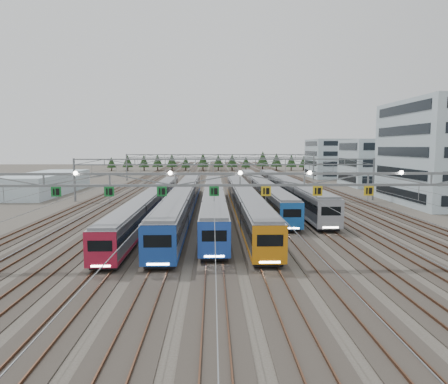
{
  "coord_description": "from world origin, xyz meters",
  "views": [
    {
      "loc": [
        -2.35,
        -34.32,
        10.12
      ],
      "look_at": [
        -0.73,
        23.86,
        3.5
      ],
      "focal_mm": 32.0,
      "sensor_mm": 36.0,
      "label": 1
    }
  ],
  "objects_px": {
    "train_b": "(184,198)",
    "train_e": "(260,188)",
    "depot_bldg_mid": "(374,163)",
    "depot_bldg_north": "(344,158)",
    "train_a": "(153,202)",
    "train_d": "(244,201)",
    "gantry_near": "(240,182)",
    "gantry_mid": "(226,167)",
    "train_c": "(214,200)",
    "gantry_far": "(221,159)",
    "train_f": "(286,189)",
    "west_shed": "(46,183)"
  },
  "relations": [
    {
      "from": "gantry_near",
      "to": "train_a",
      "type": "bearing_deg",
      "value": 114.37
    },
    {
      "from": "train_e",
      "to": "depot_bldg_mid",
      "type": "distance_m",
      "value": 41.37
    },
    {
      "from": "train_b",
      "to": "gantry_mid",
      "type": "bearing_deg",
      "value": 63.61
    },
    {
      "from": "train_c",
      "to": "gantry_far",
      "type": "xyz_separation_m",
      "value": [
        2.25,
        60.32,
        4.25
      ]
    },
    {
      "from": "train_d",
      "to": "depot_bldg_mid",
      "type": "relative_size",
      "value": 3.41
    },
    {
      "from": "train_f",
      "to": "gantry_far",
      "type": "xyz_separation_m",
      "value": [
        -11.25,
        45.89,
        4.11
      ]
    },
    {
      "from": "gantry_far",
      "to": "west_shed",
      "type": "height_order",
      "value": "gantry_far"
    },
    {
      "from": "train_e",
      "to": "west_shed",
      "type": "bearing_deg",
      "value": 167.22
    },
    {
      "from": "train_d",
      "to": "gantry_near",
      "type": "bearing_deg",
      "value": -95.39
    },
    {
      "from": "train_d",
      "to": "gantry_mid",
      "type": "relative_size",
      "value": 0.97
    },
    {
      "from": "west_shed",
      "to": "depot_bldg_north",
      "type": "bearing_deg",
      "value": 28.35
    },
    {
      "from": "train_f",
      "to": "gantry_near",
      "type": "xyz_separation_m",
      "value": [
        -11.3,
        -39.23,
        4.81
      ]
    },
    {
      "from": "train_b",
      "to": "train_e",
      "type": "distance_m",
      "value": 21.14
    },
    {
      "from": "train_c",
      "to": "train_d",
      "type": "xyz_separation_m",
      "value": [
        4.5,
        -0.43,
        0.02
      ]
    },
    {
      "from": "train_f",
      "to": "gantry_far",
      "type": "bearing_deg",
      "value": 103.77
    },
    {
      "from": "train_d",
      "to": "gantry_near",
      "type": "xyz_separation_m",
      "value": [
        -2.3,
        -24.36,
        4.93
      ]
    },
    {
      "from": "gantry_near",
      "to": "gantry_mid",
      "type": "relative_size",
      "value": 1.0
    },
    {
      "from": "train_a",
      "to": "train_f",
      "type": "distance_m",
      "value": 26.77
    },
    {
      "from": "train_b",
      "to": "train_f",
      "type": "xyz_separation_m",
      "value": [
        18.0,
        12.71,
        0.05
      ]
    },
    {
      "from": "train_b",
      "to": "train_e",
      "type": "xyz_separation_m",
      "value": [
        13.5,
        16.26,
        -0.13
      ]
    },
    {
      "from": "train_a",
      "to": "west_shed",
      "type": "xyz_separation_m",
      "value": [
        -27.5,
        28.37,
        0.23
      ]
    },
    {
      "from": "train_c",
      "to": "train_d",
      "type": "relative_size",
      "value": 0.95
    },
    {
      "from": "train_c",
      "to": "train_f",
      "type": "relative_size",
      "value": 0.9
    },
    {
      "from": "train_a",
      "to": "train_f",
      "type": "height_order",
      "value": "train_f"
    },
    {
      "from": "gantry_far",
      "to": "train_f",
      "type": "bearing_deg",
      "value": -76.23
    },
    {
      "from": "depot_bldg_mid",
      "to": "west_shed",
      "type": "bearing_deg",
      "value": -169.22
    },
    {
      "from": "train_a",
      "to": "gantry_near",
      "type": "distance_m",
      "value": 27.63
    },
    {
      "from": "gantry_far",
      "to": "west_shed",
      "type": "relative_size",
      "value": 1.88
    },
    {
      "from": "train_e",
      "to": "depot_bldg_north",
      "type": "distance_m",
      "value": 63.24
    },
    {
      "from": "gantry_near",
      "to": "gantry_mid",
      "type": "distance_m",
      "value": 40.12
    },
    {
      "from": "depot_bldg_mid",
      "to": "depot_bldg_north",
      "type": "xyz_separation_m",
      "value": [
        1.36,
        28.01,
        0.3
      ]
    },
    {
      "from": "train_b",
      "to": "depot_bldg_mid",
      "type": "relative_size",
      "value": 3.72
    },
    {
      "from": "train_d",
      "to": "west_shed",
      "type": "relative_size",
      "value": 1.82
    },
    {
      "from": "depot_bldg_mid",
      "to": "west_shed",
      "type": "xyz_separation_m",
      "value": [
        -78.09,
        -14.86,
        -3.77
      ]
    },
    {
      "from": "train_f",
      "to": "depot_bldg_mid",
      "type": "xyz_separation_m",
      "value": [
        28.09,
        28.74,
        3.7
      ]
    },
    {
      "from": "train_f",
      "to": "gantry_far",
      "type": "relative_size",
      "value": 1.01
    },
    {
      "from": "train_d",
      "to": "train_a",
      "type": "bearing_deg",
      "value": 178.43
    },
    {
      "from": "train_b",
      "to": "train_d",
      "type": "bearing_deg",
      "value": -13.45
    },
    {
      "from": "train_a",
      "to": "depot_bldg_mid",
      "type": "relative_size",
      "value": 3.51
    },
    {
      "from": "train_e",
      "to": "west_shed",
      "type": "xyz_separation_m",
      "value": [
        -45.5,
        10.32,
        0.1
      ]
    },
    {
      "from": "gantry_near",
      "to": "west_shed",
      "type": "xyz_separation_m",
      "value": [
        -38.7,
        53.1,
        -4.88
      ]
    },
    {
      "from": "train_a",
      "to": "train_d",
      "type": "distance_m",
      "value": 13.51
    },
    {
      "from": "train_a",
      "to": "depot_bldg_mid",
      "type": "bearing_deg",
      "value": 40.51
    },
    {
      "from": "train_b",
      "to": "gantry_far",
      "type": "relative_size",
      "value": 1.06
    },
    {
      "from": "train_a",
      "to": "gantry_far",
      "type": "distance_m",
      "value": 61.58
    },
    {
      "from": "gantry_far",
      "to": "depot_bldg_mid",
      "type": "xyz_separation_m",
      "value": [
        39.34,
        -17.15,
        -0.41
      ]
    },
    {
      "from": "gantry_near",
      "to": "gantry_far",
      "type": "xyz_separation_m",
      "value": [
        0.05,
        85.12,
        -0.7
      ]
    },
    {
      "from": "train_c",
      "to": "gantry_far",
      "type": "distance_m",
      "value": 60.51
    },
    {
      "from": "train_b",
      "to": "train_a",
      "type": "bearing_deg",
      "value": -158.39
    },
    {
      "from": "train_c",
      "to": "gantry_far",
      "type": "bearing_deg",
      "value": 87.86
    }
  ]
}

